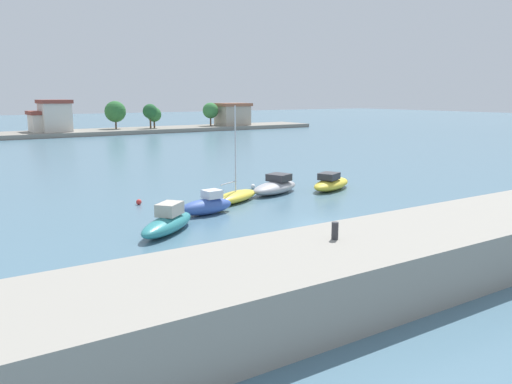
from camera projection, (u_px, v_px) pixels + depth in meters
The scene contains 11 objects.
ground_plane at pixel (322, 226), 32.28m from camera, with size 400.00×400.00×0.00m, color slate.
seawall_embankment at pixel (454, 244), 24.34m from camera, with size 79.61×5.82×2.34m, color gray.
mooring_bollard at pixel (335, 231), 20.79m from camera, with size 0.27×0.27×0.70m, color #2D2D33.
moored_boat_0 at pixel (168, 222), 30.70m from camera, with size 5.30×4.73×1.74m.
moored_boat_1 at pixel (207, 205), 35.43m from camera, with size 4.17×1.95×1.63m.
moored_boat_2 at pixel (235, 196), 39.51m from camera, with size 5.49×3.92×7.22m.
moored_boat_3 at pixel (275, 186), 42.86m from camera, with size 5.79×3.94×1.56m.
moored_boat_4 at pixel (331, 183), 44.48m from camera, with size 5.67×3.98×1.52m.
mooring_buoy_0 at pixel (139, 202), 38.56m from camera, with size 0.40×0.40×0.40m, color red.
mooring_buoy_1 at pixel (253, 186), 45.02m from camera, with size 0.41×0.41×0.41m, color white.
distant_shoreline at pixel (74, 126), 103.93m from camera, with size 124.34×11.35×6.99m.
Camera 1 is at (-20.67, -23.91, 8.04)m, focal length 36.67 mm.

